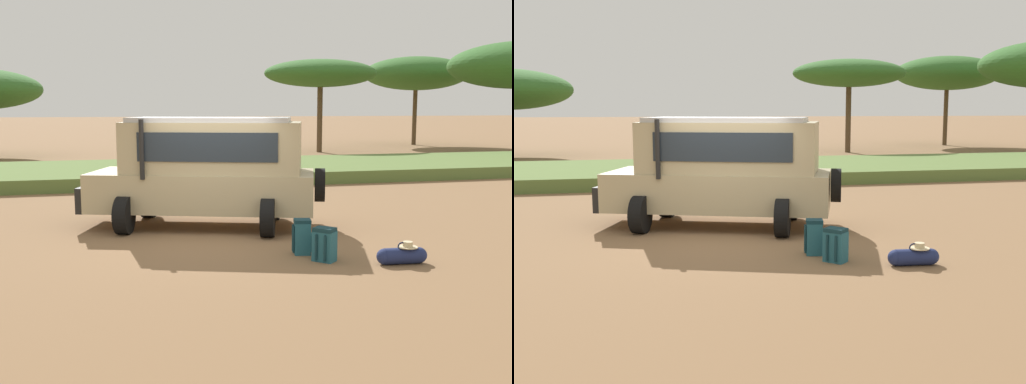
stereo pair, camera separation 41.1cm
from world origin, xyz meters
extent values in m
plane|color=olive|center=(0.00, 0.00, 0.00)|extent=(320.00, 320.00, 0.00)
cube|color=#5B7538|center=(0.00, 11.01, 0.22)|extent=(120.00, 7.00, 0.44)
cube|color=tan|center=(0.06, 1.31, 0.82)|extent=(5.25, 3.44, 0.84)
cube|color=tan|center=(0.30, 1.23, 1.79)|extent=(4.20, 2.97, 1.10)
cube|color=#232D38|center=(-1.14, 1.74, 1.74)|extent=(0.58, 1.49, 0.77)
cube|color=#232D38|center=(-0.01, 0.38, 1.84)|extent=(2.78, 1.03, 0.60)
cube|color=#232D38|center=(0.60, 2.08, 1.84)|extent=(2.78, 1.03, 0.60)
cube|color=#B7B7B7|center=(0.25, 1.25, 2.39)|extent=(3.81, 2.77, 0.10)
cube|color=black|center=(-2.36, 2.18, 0.65)|extent=(0.70, 1.57, 0.56)
cylinder|color=black|center=(-1.30, 0.77, 1.79)|extent=(0.10, 0.10, 1.25)
cylinder|color=black|center=(-1.70, 0.91, 0.40)|extent=(0.53, 0.85, 0.80)
cylinder|color=black|center=(-1.04, 2.74, 0.40)|extent=(0.53, 0.85, 0.80)
cylinder|color=black|center=(1.16, -0.11, 0.40)|extent=(0.53, 0.85, 0.80)
cylinder|color=black|center=(1.82, 1.71, 0.40)|extent=(0.53, 0.85, 0.80)
cylinder|color=black|center=(2.50, 0.44, 0.97)|extent=(0.46, 0.77, 0.74)
cube|color=#235B6B|center=(1.38, -1.67, 0.29)|extent=(0.35, 0.36, 0.58)
cube|color=#235B6B|center=(1.56, -1.71, 0.22)|extent=(0.13, 0.24, 0.32)
cube|color=#13323A|center=(1.38, -1.67, 0.61)|extent=(0.36, 0.35, 0.07)
cylinder|color=#13323A|center=(1.24, -1.57, 0.29)|extent=(0.04, 0.04, 0.49)
cylinder|color=#13323A|center=(1.20, -1.70, 0.29)|extent=(0.04, 0.04, 0.49)
cube|color=#235B6B|center=(1.59, -2.26, 0.27)|extent=(0.44, 0.45, 0.53)
cube|color=#235B6B|center=(1.71, -2.14, 0.20)|extent=(0.25, 0.26, 0.29)
cube|color=#13323A|center=(1.59, -2.26, 0.56)|extent=(0.44, 0.44, 0.07)
cylinder|color=#13323A|center=(1.42, -2.30, 0.27)|extent=(0.04, 0.04, 0.45)
cylinder|color=#13323A|center=(1.53, -2.42, 0.27)|extent=(0.04, 0.04, 0.45)
cylinder|color=navy|center=(2.80, -2.76, 0.14)|extent=(0.64, 0.34, 0.28)
sphere|color=navy|center=(3.11, -2.79, 0.14)|extent=(0.28, 0.28, 0.28)
sphere|color=navy|center=(2.50, -2.74, 0.14)|extent=(0.28, 0.28, 0.28)
torus|color=#121834|center=(2.80, -2.76, 0.30)|extent=(0.17, 0.04, 0.16)
cylinder|color=beige|center=(2.90, -2.77, 0.29)|extent=(0.34, 0.34, 0.02)
cylinder|color=beige|center=(2.90, -2.77, 0.34)|extent=(0.17, 0.17, 0.09)
cylinder|color=brown|center=(10.50, 21.88, 1.98)|extent=(0.32, 0.32, 3.95)
ellipsoid|color=#336628|center=(10.50, 21.88, 4.63)|extent=(6.66, 6.10, 1.60)
cylinder|color=brown|center=(19.48, 26.79, 2.01)|extent=(0.30, 0.30, 4.02)
ellipsoid|color=#336628|center=(19.48, 26.79, 5.00)|extent=(7.42, 6.73, 2.32)
camera|label=1|loc=(-2.10, -11.79, 2.66)|focal=42.00mm
camera|label=2|loc=(-1.70, -11.89, 2.66)|focal=42.00mm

